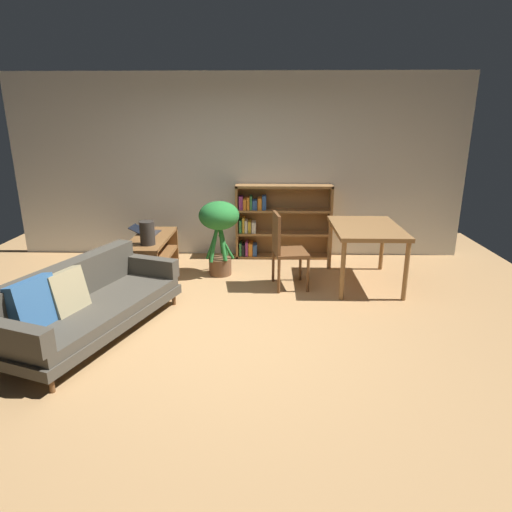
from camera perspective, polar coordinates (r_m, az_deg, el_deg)
ground_plane at (r=4.56m, az=-4.50°, el=-9.45°), size 8.16×8.16×0.00m
back_wall_panel at (r=6.80m, az=-2.41°, el=11.38°), size 6.80×0.10×2.70m
fabric_couch at (r=4.62m, az=-21.29°, el=-5.63°), size 1.39×2.13×0.75m
media_console at (r=6.19m, az=-13.30°, el=-0.03°), size 0.48×1.26×0.52m
open_laptop at (r=6.36m, az=-13.98°, el=3.10°), size 0.40×0.31×0.11m
desk_speaker at (r=5.74m, az=-13.85°, el=2.89°), size 0.19×0.19×0.30m
potted_floor_plant at (r=5.91m, az=-4.77°, el=4.03°), size 0.54×0.54×1.01m
dining_table at (r=5.74m, az=14.03°, el=2.97°), size 0.83×1.22×0.76m
dining_chair_near at (r=5.49m, az=3.70°, el=1.22°), size 0.46×0.51×0.95m
bookshelf at (r=6.76m, az=2.73°, el=4.47°), size 1.44×0.28×1.11m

